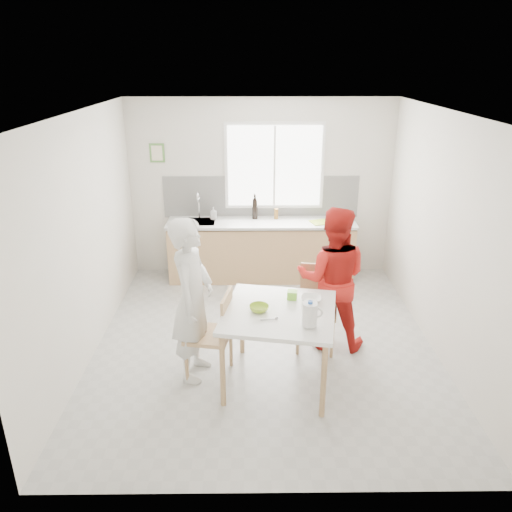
{
  "coord_description": "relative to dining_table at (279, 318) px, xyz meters",
  "views": [
    {
      "loc": [
        -0.16,
        -5.23,
        3.22
      ],
      "look_at": [
        -0.1,
        0.2,
        1.05
      ],
      "focal_mm": 35.0,
      "sensor_mm": 36.0,
      "label": 1
    }
  ],
  "objects": [
    {
      "name": "bowl_green",
      "position": [
        -0.21,
        -0.01,
        0.12
      ],
      "size": [
        0.23,
        0.23,
        0.06
      ],
      "primitive_type": "imported",
      "rotation": [
        0.0,
        0.0,
        -0.18
      ],
      "color": "#9EC82E",
      "rests_on": "dining_table"
    },
    {
      "name": "green_box",
      "position": [
        0.15,
        0.26,
        0.13
      ],
      "size": [
        0.12,
        0.12,
        0.09
      ],
      "primitive_type": "cube",
      "rotation": [
        0.0,
        0.0,
        -0.18
      ],
      "color": "#7DDA32",
      "rests_on": "dining_table"
    },
    {
      "name": "person_red",
      "position": [
        0.65,
        0.76,
        0.09
      ],
      "size": [
        0.93,
        0.78,
        1.71
      ],
      "primitive_type": "imported",
      "rotation": [
        0.0,
        0.0,
        2.96
      ],
      "color": "red",
      "rests_on": "ground"
    },
    {
      "name": "milk_jug",
      "position": [
        0.27,
        -0.33,
        0.22
      ],
      "size": [
        0.2,
        0.14,
        0.25
      ],
      "rotation": [
        0.0,
        0.0,
        -0.18
      ],
      "color": "white",
      "rests_on": "dining_table"
    },
    {
      "name": "room_shell",
      "position": [
        -0.13,
        0.77,
        0.88
      ],
      "size": [
        4.5,
        4.5,
        4.5
      ],
      "color": "silver",
      "rests_on": "ground"
    },
    {
      "name": "dining_table",
      "position": [
        0.0,
        0.0,
        0.0
      ],
      "size": [
        1.28,
        1.28,
        0.85
      ],
      "rotation": [
        0.0,
        0.0,
        -0.18
      ],
      "color": "white",
      "rests_on": "ground"
    },
    {
      "name": "cutting_board",
      "position": [
        0.79,
        2.66,
        0.16
      ],
      "size": [
        0.41,
        0.34,
        0.01
      ],
      "primitive_type": "cube",
      "rotation": [
        0.0,
        0.0,
        0.3
      ],
      "color": "#97B329",
      "rests_on": "kitchen_counter"
    },
    {
      "name": "spoon",
      "position": [
        -0.12,
        -0.2,
        0.1
      ],
      "size": [
        0.16,
        0.04,
        0.01
      ],
      "primitive_type": "cylinder",
      "rotation": [
        0.0,
        1.57,
        0.17
      ],
      "color": "#A5A5AA",
      "rests_on": "dining_table"
    },
    {
      "name": "person_white",
      "position": [
        -0.89,
        0.16,
        0.13
      ],
      "size": [
        0.53,
        0.71,
        1.78
      ],
      "primitive_type": "imported",
      "rotation": [
        0.0,
        0.0,
        1.39
      ],
      "color": "white",
      "rests_on": "ground"
    },
    {
      "name": "ground",
      "position": [
        -0.13,
        0.77,
        -0.76
      ],
      "size": [
        4.5,
        4.5,
        0.0
      ],
      "primitive_type": "plane",
      "color": "#B7B7B2",
      "rests_on": "ground"
    },
    {
      "name": "chair_left",
      "position": [
        -0.66,
        0.12,
        -0.22
      ],
      "size": [
        0.53,
        0.53,
        0.98
      ],
      "rotation": [
        0.0,
        0.0,
        -1.75
      ],
      "color": "tan",
      "rests_on": "ground"
    },
    {
      "name": "wine_bottle_a",
      "position": [
        -0.23,
        2.85,
        0.32
      ],
      "size": [
        0.07,
        0.07,
        0.32
      ],
      "primitive_type": "cylinder",
      "color": "black",
      "rests_on": "kitchen_counter"
    },
    {
      "name": "window",
      "position": [
        0.07,
        3.0,
        0.94
      ],
      "size": [
        1.5,
        0.06,
        1.3
      ],
      "color": "white",
      "rests_on": "room_shell"
    },
    {
      "name": "wine_bottle_b",
      "position": [
        -0.22,
        2.85,
        0.31
      ],
      "size": [
        0.07,
        0.07,
        0.3
      ],
      "primitive_type": "cylinder",
      "color": "black",
      "rests_on": "kitchen_counter"
    },
    {
      "name": "picture_frame",
      "position": [
        -1.68,
        3.0,
        1.14
      ],
      "size": [
        0.22,
        0.03,
        0.28
      ],
      "color": "#568C40",
      "rests_on": "room_shell"
    },
    {
      "name": "backsplash",
      "position": [
        -0.13,
        3.01,
        0.46
      ],
      "size": [
        3.0,
        0.02,
        0.65
      ],
      "primitive_type": "cube",
      "color": "white",
      "rests_on": "room_shell"
    },
    {
      "name": "bowl_white",
      "position": [
        0.34,
        0.19,
        0.11
      ],
      "size": [
        0.25,
        0.25,
        0.05
      ],
      "primitive_type": "imported",
      "rotation": [
        0.0,
        0.0,
        -0.18
      ],
      "color": "white",
      "rests_on": "dining_table"
    },
    {
      "name": "soap_bottle",
      "position": [
        -0.85,
        2.84,
        0.25
      ],
      "size": [
        0.09,
        0.09,
        0.19
      ],
      "primitive_type": "imported",
      "rotation": [
        0.0,
        0.0,
        -0.04
      ],
      "color": "#999999",
      "rests_on": "kitchen_counter"
    },
    {
      "name": "kitchen_counter",
      "position": [
        -0.13,
        2.72,
        -0.34
      ],
      "size": [
        2.84,
        0.64,
        1.37
      ],
      "color": "tan",
      "rests_on": "ground"
    },
    {
      "name": "jar_amber",
      "position": [
        0.1,
        2.84,
        0.24
      ],
      "size": [
        0.06,
        0.06,
        0.16
      ],
      "primitive_type": "cylinder",
      "color": "#8C5B1E",
      "rests_on": "kitchen_counter"
    },
    {
      "name": "chair_far",
      "position": [
        0.49,
        0.75,
        -0.22
      ],
      "size": [
        0.53,
        0.53,
        0.99
      ],
      "rotation": [
        0.0,
        0.0,
        -0.18
      ],
      "color": "tan",
      "rests_on": "ground"
    }
  ]
}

